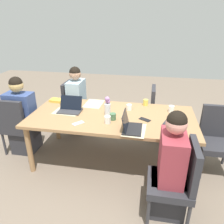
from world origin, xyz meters
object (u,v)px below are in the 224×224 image
(coffee_mug_near_left, at_px, (171,109))
(book_red_cover, at_px, (172,125))
(chair_head_right_right_near, at_px, (217,137))
(person_near_left_near, at_px, (170,171))
(laptop_head_left_left_far, at_px, (70,108))
(chair_far_right_mid, at_px, (159,111))
(coffee_mug_centre_left, at_px, (146,102))
(phone_black, at_px, (145,120))
(dining_table, at_px, (112,120))
(person_head_left_left_far, at_px, (23,120))
(book_blue_cover, at_px, (57,100))
(person_far_left_mid, at_px, (77,104))
(coffee_mug_centre_right, at_px, (129,107))
(chair_near_left_near, at_px, (178,178))
(chair_head_left_left_far, at_px, (16,123))
(phone_silver, at_px, (78,123))
(coffee_mug_far_left, at_px, (108,120))
(chair_far_left_mid, at_px, (74,104))
(coffee_mug_near_right, at_px, (113,117))
(laptop_near_left_near, at_px, (130,126))
(flower_vase, at_px, (108,106))

(coffee_mug_near_left, xyz_separation_m, book_red_cover, (-0.02, -0.42, -0.03))
(coffee_mug_near_left, bearing_deg, chair_head_right_right_near, -17.00)
(person_near_left_near, xyz_separation_m, laptop_head_left_left_far, (-1.35, 0.83, 0.24))
(chair_far_right_mid, relative_size, coffee_mug_centre_left, 9.79)
(chair_far_right_mid, xyz_separation_m, book_red_cover, (0.12, -0.97, 0.24))
(coffee_mug_centre_left, xyz_separation_m, phone_black, (0.01, -0.51, -0.04))
(phone_black, bearing_deg, dining_table, 23.89)
(person_near_left_near, height_order, book_red_cover, person_near_left_near)
(coffee_mug_near_left, bearing_deg, dining_table, -161.89)
(person_head_left_left_far, distance_m, book_blue_cover, 0.59)
(person_far_left_mid, height_order, coffee_mug_centre_right, person_far_left_mid)
(person_near_left_near, bearing_deg, chair_near_left_near, -38.76)
(chair_head_left_left_far, xyz_separation_m, coffee_mug_near_left, (2.24, 0.31, 0.28))
(person_far_left_mid, relative_size, phone_black, 7.97)
(chair_near_left_near, relative_size, phone_silver, 6.00)
(person_near_left_near, height_order, person_far_left_mid, same)
(coffee_mug_near_left, height_order, coffee_mug_far_left, coffee_mug_far_left)
(chair_head_left_left_far, bearing_deg, book_blue_cover, 39.81)
(chair_far_left_mid, height_order, person_far_left_mid, person_far_left_mid)
(person_near_left_near, distance_m, book_blue_cover, 2.07)
(chair_near_left_near, relative_size, person_near_left_near, 0.75)
(dining_table, relative_size, chair_near_left_near, 2.48)
(chair_head_left_left_far, height_order, coffee_mug_near_right, chair_head_left_left_far)
(coffee_mug_far_left, bearing_deg, coffee_mug_near_right, 67.14)
(dining_table, height_order, coffee_mug_centre_right, coffee_mug_centre_right)
(chair_far_right_mid, bearing_deg, person_head_left_left_far, -159.06)
(coffee_mug_far_left, distance_m, book_blue_cover, 1.11)
(chair_far_right_mid, bearing_deg, chair_near_left_near, -84.49)
(dining_table, height_order, laptop_near_left_near, laptop_near_left_near)
(chair_near_left_near, distance_m, coffee_mug_near_right, 1.11)
(chair_near_left_near, distance_m, laptop_near_left_near, 0.78)
(chair_near_left_near, relative_size, book_blue_cover, 4.50)
(book_blue_cover, bearing_deg, laptop_near_left_near, -24.84)
(chair_head_right_right_near, height_order, coffee_mug_centre_left, chair_head_right_right_near)
(chair_head_left_left_far, bearing_deg, person_far_left_mid, 51.85)
(dining_table, relative_size, flower_vase, 8.37)
(person_far_left_mid, bearing_deg, person_head_left_left_far, -128.09)
(coffee_mug_centre_right, bearing_deg, chair_far_left_mid, 149.48)
(book_blue_cover, bearing_deg, laptop_head_left_left_far, -38.10)
(chair_far_left_mid, height_order, flower_vase, flower_vase)
(coffee_mug_near_right, bearing_deg, phone_black, 8.81)
(chair_far_right_mid, xyz_separation_m, flower_vase, (-0.72, -0.80, 0.36))
(coffee_mug_centre_right, relative_size, phone_silver, 0.54)
(person_head_left_left_far, xyz_separation_m, laptop_head_left_left_far, (0.78, 0.01, 0.24))
(chair_head_left_left_far, relative_size, coffee_mug_near_right, 10.45)
(phone_black, height_order, phone_silver, same)
(person_head_left_left_far, xyz_separation_m, coffee_mug_far_left, (1.37, -0.26, 0.25))
(person_far_left_mid, bearing_deg, book_blue_cover, -111.61)
(coffee_mug_near_right, bearing_deg, laptop_head_left_left_far, 166.26)
(chair_far_right_mid, distance_m, laptop_head_left_left_far, 1.51)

